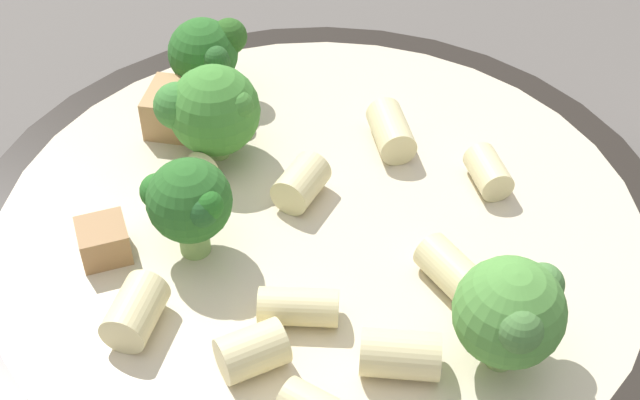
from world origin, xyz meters
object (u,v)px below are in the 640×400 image
Objects in this scene: broccoli_floret_3 at (209,52)px; broccoli_floret_0 at (213,109)px; rigatoni_4 at (292,187)px; rigatoni_2 at (391,131)px; rigatoni_5 at (135,311)px; rigatoni_9 at (488,172)px; rigatoni_7 at (400,354)px; rigatoni_1 at (252,351)px; broccoli_floret_2 at (189,203)px; rigatoni_0 at (186,187)px; chicken_chunk_0 at (103,241)px; rigatoni_3 at (298,307)px; pasta_bowl at (320,245)px; rigatoni_6 at (454,273)px; broccoli_floret_1 at (511,313)px; chicken_chunk_1 at (174,109)px.

broccoli_floret_0 is at bearing 64.88° from broccoli_floret_3.
rigatoni_4 is (0.01, 0.08, -0.02)m from broccoli_floret_3.
rigatoni_2 is 1.14× the size of rigatoni_5.
broccoli_floret_0 reaches higher than rigatoni_9.
rigatoni_1 is at bearing -33.86° from rigatoni_7.
rigatoni_5 is at bearing 51.96° from broccoli_floret_3.
broccoli_floret_2 is 1.46× the size of rigatoni_0.
broccoli_floret_3 is 0.11m from chicken_chunk_0.
rigatoni_5 is (0.07, 0.07, -0.02)m from broccoli_floret_0.
broccoli_floret_3 is 0.15m from rigatoni_3.
broccoli_floret_2 is at bearing 70.03° from rigatoni_0.
pasta_bowl is at bearing -139.58° from rigatoni_1.
rigatoni_2 reaches higher than chicken_chunk_0.
broccoli_floret_0 is 1.45× the size of rigatoni_6.
chicken_chunk_0 is (0.03, -0.02, -0.02)m from broccoli_floret_2.
pasta_bowl is 12.90× the size of rigatoni_1.
rigatoni_1 is at bearing 33.57° from rigatoni_2.
broccoli_floret_1 is 1.54× the size of rigatoni_0.
rigatoni_7 reaches higher than chicken_chunk_0.
broccoli_floret_3 reaches higher than rigatoni_1.
rigatoni_9 is at bearing 177.35° from rigatoni_5.
rigatoni_2 is at bearing -165.23° from rigatoni_5.
rigatoni_6 is (-0.04, 0.12, -0.02)m from broccoli_floret_0.
chicken_chunk_0 is at bearing -58.80° from rigatoni_7.
broccoli_floret_3 is 1.47× the size of rigatoni_7.
chicken_chunk_1 reaches higher than rigatoni_2.
rigatoni_7 is 0.12m from chicken_chunk_0.
rigatoni_7 is at bearing 110.97° from broccoli_floret_2.
broccoli_floret_0 is 0.12m from rigatoni_1.
rigatoni_2 reaches higher than rigatoni_0.
broccoli_floret_2 reaches higher than broccoli_floret_3.
rigatoni_9 is 0.14m from chicken_chunk_1.
rigatoni_5 is at bearing 34.18° from broccoli_floret_2.
pasta_bowl is 0.06m from rigatoni_3.
rigatoni_9 is (-0.16, 0.01, -0.00)m from rigatoni_5.
rigatoni_3 is at bearing -16.89° from rigatoni_6.
pasta_bowl is at bearing 161.28° from chicken_chunk_0.
rigatoni_7 is (0.03, -0.02, -0.02)m from broccoli_floret_1.
rigatoni_1 is 0.13m from rigatoni_9.
rigatoni_1 is 0.91× the size of rigatoni_5.
chicken_chunk_1 is (-0.06, -0.10, 0.00)m from rigatoni_5.
rigatoni_4 is (0.02, -0.11, -0.02)m from broccoli_floret_1.
broccoli_floret_0 is 1.53× the size of rigatoni_2.
broccoli_floret_2 reaches higher than chicken_chunk_1.
broccoli_floret_3 is at bearing -153.83° from chicken_chunk_1.
rigatoni_1 is 0.76× the size of rigatoni_6.
rigatoni_7 is at bearing -26.84° from broccoli_floret_1.
rigatoni_7 is at bearing 91.99° from chicken_chunk_1.
rigatoni_3 is (0.04, 0.14, -0.02)m from broccoli_floret_3.
rigatoni_2 reaches higher than rigatoni_9.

